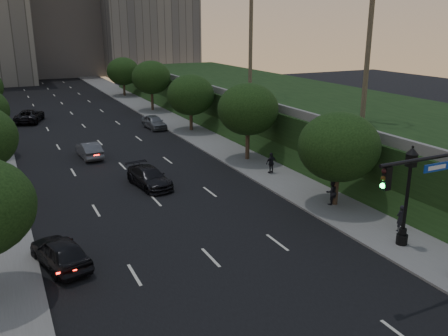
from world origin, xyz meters
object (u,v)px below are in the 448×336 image
sedan_near_left (60,252)px  pedestrian_a (400,218)px  sedan_near_right (149,177)px  pedestrian_c (271,163)px  street_lamp (406,201)px  sedan_far_right (154,122)px  sedan_mid_left (89,150)px  sedan_far_left (30,116)px  pedestrian_b (331,192)px

sedan_near_left → pedestrian_a: 18.49m
sedan_near_right → pedestrian_c: pedestrian_c is taller
street_lamp → pedestrian_c: street_lamp is taller
sedan_far_right → pedestrian_c: pedestrian_c is taller
sedan_far_right → pedestrian_a: (3.95, -33.02, 0.18)m
sedan_near_right → pedestrian_a: 17.48m
sedan_near_right → pedestrian_c: 9.62m
sedan_mid_left → pedestrian_a: bearing=115.2°
sedan_far_right → pedestrian_c: (3.02, -20.48, 0.23)m
sedan_far_left → sedan_near_right: 29.65m
sedan_far_right → sedan_far_left: bearing=137.7°
sedan_far_right → pedestrian_b: bearing=-87.1°
sedan_near_left → sedan_far_left: 38.66m
sedan_near_left → pedestrian_a: bearing=151.8°
sedan_mid_left → sedan_far_right: 12.83m
pedestrian_b → pedestrian_c: (-0.02, 7.49, -0.02)m
sedan_near_left → sedan_mid_left: (5.04, 19.37, -0.04)m
street_lamp → sedan_near_left: size_ratio=1.25×
sedan_near_right → sedan_mid_left: bearing=96.2°
sedan_near_right → sedan_near_left: bearing=-136.1°
street_lamp → pedestrian_c: (0.24, 13.85, -1.65)m
sedan_far_left → pedestrian_a: (16.36, -43.08, 0.15)m
sedan_mid_left → pedestrian_c: size_ratio=2.64×
sedan_mid_left → pedestrian_a: 27.10m
pedestrian_a → pedestrian_b: (-0.91, 5.05, 0.07)m
sedan_far_left → sedan_near_right: size_ratio=1.15×
sedan_far_left → sedan_far_right: 15.98m
street_lamp → pedestrian_b: (0.26, 6.37, -1.63)m
pedestrian_b → sedan_mid_left: bearing=-58.2°
sedan_near_right → pedestrian_c: bearing=-16.9°
street_lamp → pedestrian_c: size_ratio=3.36×
sedan_near_left → street_lamp: bearing=146.8°
sedan_mid_left → street_lamp: bearing=111.8°
sedan_far_left → sedan_mid_left: bearing=118.0°
sedan_mid_left → sedan_far_left: size_ratio=0.79×
sedan_near_left → pedestrian_c: bearing=-168.8°
sedan_mid_left → sedan_far_right: (8.96, 9.19, 0.02)m
street_lamp → sedan_far_left: street_lamp is taller
sedan_near_right → sedan_far_right: (6.48, 18.98, 0.04)m
pedestrian_c → pedestrian_a: bearing=88.0°
sedan_mid_left → pedestrian_b: size_ratio=2.59×
sedan_near_left → sedan_far_right: bearing=-130.3°
sedan_far_left → sedan_near_left: bearing=105.5°
street_lamp → pedestrian_b: 6.58m
street_lamp → sedan_far_left: bearing=108.9°
street_lamp → pedestrian_b: bearing=87.7°
sedan_near_left → pedestrian_b: pedestrian_b is taller
street_lamp → sedan_mid_left: size_ratio=1.27×
street_lamp → sedan_far_right: 34.49m
street_lamp → sedan_near_left: bearing=161.0°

